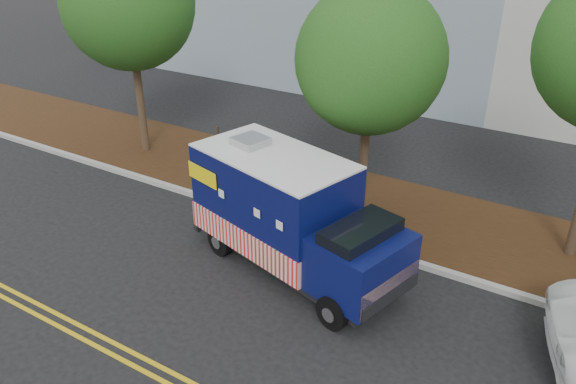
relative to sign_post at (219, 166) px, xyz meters
The scene contains 9 objects.
ground 3.70m from the sign_post, 26.59° to the right, with size 120.00×120.00×0.00m, color black.
curb 3.33m from the sign_post, ahead, with size 120.00×0.18×0.15m, color #9E9E99.
mulch_strip 3.85m from the sign_post, 31.71° to the left, with size 120.00×4.00×0.15m, color black.
centerline_near 6.89m from the sign_post, 62.52° to the right, with size 120.00×0.10×0.01m, color gold.
centerline_far 7.11m from the sign_post, 63.46° to the right, with size 120.00×0.10×0.01m, color gold.
tree_a 6.24m from the sign_post, 161.05° to the left, with size 4.25×4.25×7.29m.
tree_b 5.27m from the sign_post, 22.89° to the left, with size 3.88×3.88×6.40m.
sign_post is the anchor object (origin of this frame).
food_truck 3.81m from the sign_post, 26.88° to the right, with size 5.99×3.45×2.99m.
Camera 1 is at (6.31, -10.07, 8.00)m, focal length 35.00 mm.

